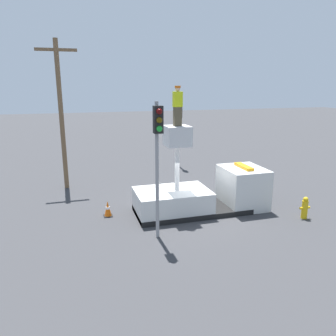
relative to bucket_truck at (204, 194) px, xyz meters
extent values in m
plane|color=#38383A|center=(-0.64, 0.00, -0.85)|extent=(120.00, 120.00, 0.00)
cube|color=black|center=(-0.64, 0.00, -0.73)|extent=(5.40, 2.34, 0.24)
cube|color=silver|center=(-1.61, 0.00, -0.26)|extent=(3.45, 2.28, 1.18)
cube|color=silver|center=(2.06, 0.00, 0.15)|extent=(1.95, 2.28, 2.00)
cube|color=black|center=(3.04, 0.00, 0.55)|extent=(0.03, 1.94, 0.80)
cube|color=orange|center=(2.06, 0.00, 1.21)|extent=(0.36, 1.37, 0.14)
cylinder|color=silver|center=(-1.39, 0.00, 1.43)|extent=(0.22, 0.22, 2.21)
cube|color=silver|center=(-1.39, 0.00, 2.88)|extent=(1.09, 1.09, 0.90)
cube|color=brown|center=(-1.39, 0.00, 3.75)|extent=(0.34, 0.26, 0.84)
cube|color=#D1E519|center=(-1.39, 0.00, 4.50)|extent=(0.40, 0.26, 0.66)
sphere|color=beige|center=(-1.39, 0.00, 4.95)|extent=(0.23, 0.23, 0.23)
cylinder|color=orange|center=(-1.39, 0.00, 5.04)|extent=(0.26, 0.26, 0.09)
cylinder|color=gray|center=(-2.89, -2.13, 1.85)|extent=(0.14, 0.14, 5.40)
cube|color=black|center=(-2.89, -2.34, 3.89)|extent=(0.34, 0.28, 1.00)
sphere|color=#490707|center=(-2.89, -2.53, 4.20)|extent=(0.22, 0.22, 0.22)
sphere|color=#503C07|center=(-2.89, -2.53, 3.89)|extent=(0.22, 0.22, 0.22)
sphere|color=green|center=(-2.89, -2.53, 3.58)|extent=(0.22, 0.22, 0.22)
cylinder|color=gray|center=(1.54, 8.79, 1.56)|extent=(0.14, 0.14, 4.82)
cube|color=black|center=(1.54, 8.58, 3.31)|extent=(0.34, 0.28, 1.00)
sphere|color=#490707|center=(1.54, 8.40, 3.62)|extent=(0.22, 0.22, 0.22)
sphere|color=#503C07|center=(1.54, 8.40, 3.31)|extent=(0.22, 0.22, 0.22)
sphere|color=green|center=(1.54, 8.40, 3.00)|extent=(0.22, 0.22, 0.22)
cylinder|color=gold|center=(4.06, -2.20, -0.43)|extent=(0.28, 0.28, 0.85)
sphere|color=gold|center=(4.06, -2.20, 0.07)|extent=(0.23, 0.23, 0.23)
cylinder|color=gold|center=(3.86, -2.20, -0.34)|extent=(0.12, 0.11, 0.11)
cylinder|color=gold|center=(4.26, -2.20, -0.34)|extent=(0.12, 0.11, 0.11)
cube|color=black|center=(-4.58, 0.58, -0.84)|extent=(0.41, 0.41, 0.03)
cone|color=orange|center=(-4.58, 0.58, -0.48)|extent=(0.34, 0.34, 0.75)
cylinder|color=white|center=(-4.58, 0.58, -0.44)|extent=(0.18, 0.18, 0.10)
cylinder|color=brown|center=(-6.46, 5.68, 3.35)|extent=(0.26, 0.26, 8.40)
cube|color=brown|center=(-6.46, 5.68, 6.95)|extent=(2.20, 0.16, 0.16)
camera|label=1|loc=(-5.89, -13.92, 5.15)|focal=35.00mm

